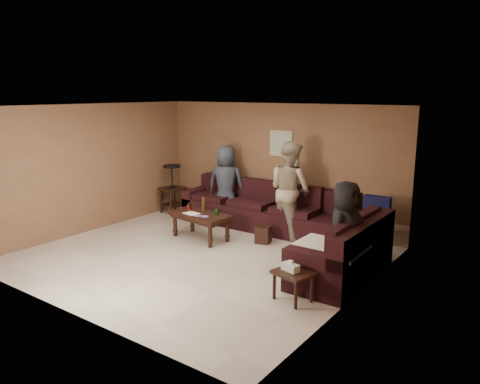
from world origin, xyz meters
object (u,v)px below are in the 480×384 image
(end_table_left, at_px, (172,188))
(person_middle, at_px, (290,190))
(person_right, at_px, (345,233))
(sectional_sofa, at_px, (286,225))
(coffee_table, at_px, (200,217))
(waste_bin, at_px, (263,235))
(side_table_right, at_px, (293,275))
(person_left, at_px, (226,184))

(end_table_left, distance_m, person_middle, 3.08)
(person_middle, xyz_separation_m, person_right, (1.73, -1.46, -0.16))
(sectional_sofa, distance_m, coffee_table, 1.61)
(coffee_table, relative_size, waste_bin, 4.07)
(sectional_sofa, relative_size, side_table_right, 8.05)
(waste_bin, xyz_separation_m, person_middle, (0.20, 0.61, 0.76))
(waste_bin, bearing_deg, person_middle, 72.12)
(sectional_sofa, height_order, person_left, person_left)
(coffee_table, height_order, person_right, person_right)
(side_table_right, relative_size, person_middle, 0.31)
(waste_bin, bearing_deg, sectional_sofa, 37.45)
(coffee_table, distance_m, side_table_right, 3.02)
(side_table_right, distance_m, person_right, 1.08)
(side_table_right, xyz_separation_m, waste_bin, (-1.63, 1.81, -0.21))
(coffee_table, xyz_separation_m, person_left, (-0.37, 1.27, 0.39))
(side_table_right, bearing_deg, waste_bin, 132.06)
(end_table_left, xyz_separation_m, waste_bin, (2.86, -0.61, -0.42))
(person_left, bearing_deg, side_table_right, 121.19)
(person_left, xyz_separation_m, person_middle, (1.65, -0.17, 0.10))
(side_table_right, xyz_separation_m, person_right, (0.30, 0.97, 0.39))
(person_middle, bearing_deg, sectional_sofa, 129.83)
(waste_bin, bearing_deg, coffee_table, -155.65)
(end_table_left, height_order, side_table_right, end_table_left)
(sectional_sofa, xyz_separation_m, person_left, (-1.79, 0.52, 0.49))
(person_middle, bearing_deg, person_left, 13.19)
(end_table_left, distance_m, side_table_right, 5.11)
(side_table_right, height_order, person_right, person_right)
(sectional_sofa, xyz_separation_m, waste_bin, (-0.33, -0.25, -0.17))
(person_left, distance_m, person_middle, 1.66)
(coffee_table, bearing_deg, end_table_left, 148.12)
(side_table_right, xyz_separation_m, person_left, (-3.09, 2.59, 0.46))
(coffee_table, relative_size, side_table_right, 2.19)
(sectional_sofa, relative_size, end_table_left, 4.22)
(end_table_left, height_order, person_left, person_left)
(end_table_left, bearing_deg, coffee_table, -31.88)
(side_table_right, bearing_deg, person_middle, 120.68)
(waste_bin, bearing_deg, person_right, -23.63)
(end_table_left, relative_size, side_table_right, 1.91)
(end_table_left, bearing_deg, sectional_sofa, -6.37)
(side_table_right, bearing_deg, coffee_table, 154.17)
(coffee_table, xyz_separation_m, waste_bin, (1.09, 0.49, -0.27))
(sectional_sofa, height_order, coffee_table, sectional_sofa)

